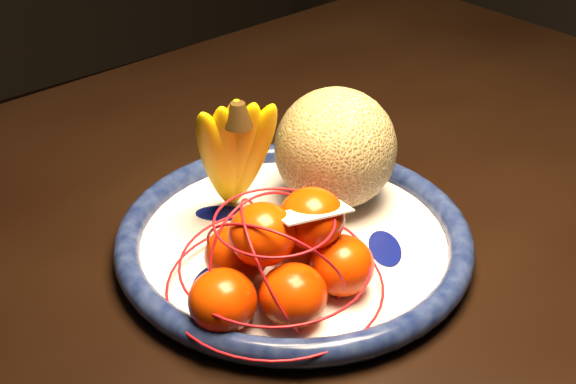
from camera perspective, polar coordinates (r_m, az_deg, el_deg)
dining_table at (r=0.94m, az=-3.69°, el=-7.48°), size 1.64×1.02×0.81m
fruit_bowl at (r=0.86m, az=0.42°, el=-3.39°), size 0.38×0.38×0.03m
cantaloupe at (r=0.89m, az=3.40°, el=3.11°), size 0.14×0.14×0.14m
banana_bunch at (r=0.85m, az=-3.87°, el=2.94°), size 0.10×0.11×0.17m
mandarin_bag at (r=0.76m, az=-0.53°, el=-4.82°), size 0.27×0.27×0.13m
price_tag at (r=0.74m, az=1.88°, el=-1.47°), size 0.08×0.04×0.01m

